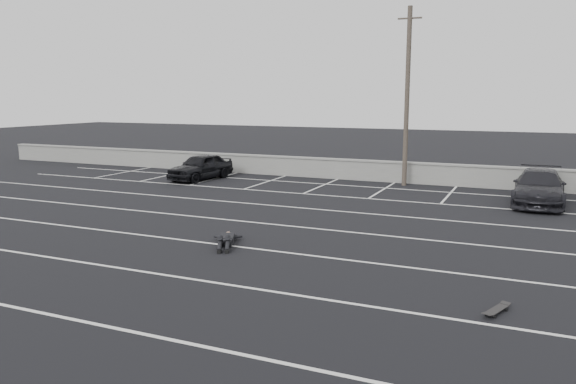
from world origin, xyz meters
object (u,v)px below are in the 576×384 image
at_px(car_right, 539,187).
at_px(skateboard, 497,310).
at_px(person, 227,235).
at_px(car_left, 201,167).
at_px(utility_pole, 407,97).

distance_m(car_right, skateboard, 12.98).
height_order(car_right, person, car_right).
height_order(car_left, skateboard, car_left).
height_order(car_right, utility_pole, utility_pole).
xyz_separation_m(car_right, skateboard, (-0.75, -12.94, -0.62)).
bearing_deg(car_left, skateboard, -32.73).
bearing_deg(utility_pole, person, -100.75).
relative_size(car_right, skateboard, 6.02).
distance_m(utility_pole, person, 13.79).
xyz_separation_m(car_right, utility_pole, (-5.98, 2.60, 3.57)).
bearing_deg(car_right, person, -128.25).
bearing_deg(person, utility_pole, 54.94).
bearing_deg(skateboard, person, -177.47).
xyz_separation_m(car_left, utility_pole, (10.12, 2.32, 3.59)).
bearing_deg(utility_pole, car_left, -167.09).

